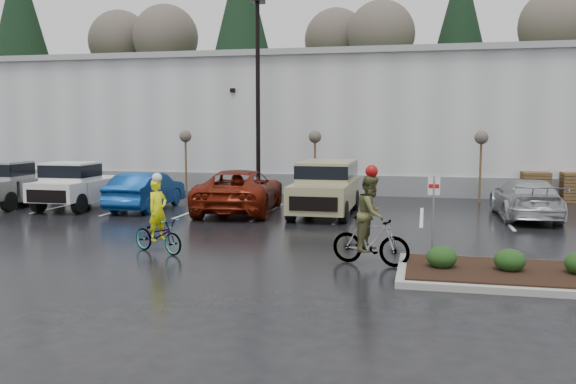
% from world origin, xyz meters
% --- Properties ---
extents(ground, '(120.00, 120.00, 0.00)m').
position_xyz_m(ground, '(0.00, 0.00, 0.00)').
color(ground, black).
rests_on(ground, ground).
extents(warehouse, '(60.50, 15.50, 7.20)m').
position_xyz_m(warehouse, '(0.00, 21.99, 3.65)').
color(warehouse, '#B8BBBD').
rests_on(warehouse, ground).
extents(wooded_ridge, '(80.00, 25.00, 6.00)m').
position_xyz_m(wooded_ridge, '(0.00, 45.00, 3.00)').
color(wooded_ridge, '#24401A').
rests_on(wooded_ridge, ground).
extents(lamppost, '(0.50, 1.00, 9.22)m').
position_xyz_m(lamppost, '(-4.00, 12.00, 5.69)').
color(lamppost, black).
rests_on(lamppost, ground).
extents(sapling_west, '(0.60, 0.60, 3.20)m').
position_xyz_m(sapling_west, '(-8.00, 13.00, 2.73)').
color(sapling_west, '#48311D').
rests_on(sapling_west, ground).
extents(sapling_mid, '(0.60, 0.60, 3.20)m').
position_xyz_m(sapling_mid, '(-1.50, 13.00, 2.73)').
color(sapling_mid, '#48311D').
rests_on(sapling_mid, ground).
extents(sapling_east, '(0.60, 0.60, 3.20)m').
position_xyz_m(sapling_east, '(6.00, 13.00, 2.73)').
color(sapling_east, '#48311D').
rests_on(sapling_east, ground).
extents(pallet_stack_a, '(1.20, 1.20, 1.35)m').
position_xyz_m(pallet_stack_a, '(8.50, 14.00, 0.68)').
color(pallet_stack_a, '#48311D').
rests_on(pallet_stack_a, ground).
extents(pallet_stack_b, '(1.20, 1.20, 1.35)m').
position_xyz_m(pallet_stack_b, '(10.20, 14.00, 0.68)').
color(pallet_stack_b, '#48311D').
rests_on(pallet_stack_b, ground).
extents(shrub_a, '(0.70, 0.70, 0.52)m').
position_xyz_m(shrub_a, '(4.00, -1.00, 0.41)').
color(shrub_a, black).
rests_on(shrub_a, curb_island).
extents(shrub_b, '(0.70, 0.70, 0.52)m').
position_xyz_m(shrub_b, '(5.50, -1.00, 0.41)').
color(shrub_b, black).
rests_on(shrub_b, curb_island).
extents(fire_lane_sign, '(0.30, 0.05, 2.20)m').
position_xyz_m(fire_lane_sign, '(3.80, 0.20, 1.41)').
color(fire_lane_sign, gray).
rests_on(fire_lane_sign, ground).
extents(pickup_silver, '(2.10, 5.20, 1.96)m').
position_xyz_m(pickup_silver, '(-13.61, 7.68, 0.98)').
color(pickup_silver, '#999BA0').
rests_on(pickup_silver, ground).
extents(pickup_white, '(2.10, 5.20, 1.96)m').
position_xyz_m(pickup_white, '(-10.49, 7.72, 0.98)').
color(pickup_white, silver).
rests_on(pickup_white, ground).
extents(car_blue, '(1.72, 4.70, 1.54)m').
position_xyz_m(car_blue, '(-7.62, 7.73, 0.77)').
color(car_blue, navy).
rests_on(car_blue, ground).
extents(car_red, '(3.40, 6.35, 1.69)m').
position_xyz_m(car_red, '(-3.62, 7.87, 0.85)').
color(car_red, maroon).
rests_on(car_red, ground).
extents(suv_tan, '(2.20, 5.10, 2.06)m').
position_xyz_m(suv_tan, '(-0.16, 7.71, 1.03)').
color(suv_tan, tan).
rests_on(suv_tan, ground).
extents(car_far_silver, '(2.25, 5.15, 1.47)m').
position_xyz_m(car_far_silver, '(7.27, 8.53, 0.74)').
color(car_far_silver, '#B5B8BD').
rests_on(car_far_silver, ground).
extents(cyclist_hivis, '(1.90, 1.30, 2.18)m').
position_xyz_m(cyclist_hivis, '(-3.48, -0.15, 0.68)').
color(cyclist_hivis, '#3F3F44').
rests_on(cyclist_hivis, ground).
extents(cyclist_olive, '(2.00, 1.01, 2.50)m').
position_xyz_m(cyclist_olive, '(2.30, -0.36, 0.90)').
color(cyclist_olive, '#3F3F44').
rests_on(cyclist_olive, ground).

